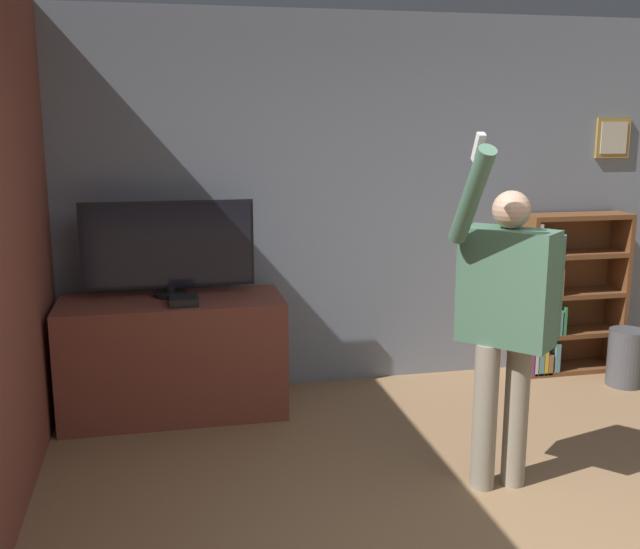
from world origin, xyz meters
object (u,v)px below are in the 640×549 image
(television, at_px, (168,247))
(person, at_px, (506,312))
(bookshelf, at_px, (562,299))
(waste_bin, at_px, (626,358))
(game_console, at_px, (184,300))

(television, relative_size, person, 0.59)
(bookshelf, distance_m, person, 2.14)
(bookshelf, distance_m, waste_bin, 0.64)
(game_console, height_order, bookshelf, bookshelf)
(television, relative_size, waste_bin, 2.64)
(bookshelf, bearing_deg, game_console, -172.41)
(game_console, distance_m, bookshelf, 2.94)
(game_console, relative_size, waste_bin, 0.48)
(game_console, bearing_deg, television, 108.61)
(person, distance_m, waste_bin, 2.18)
(bookshelf, bearing_deg, television, -177.19)
(waste_bin, bearing_deg, television, 175.50)
(game_console, relative_size, bookshelf, 0.16)
(television, relative_size, bookshelf, 0.91)
(television, distance_m, bookshelf, 3.04)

